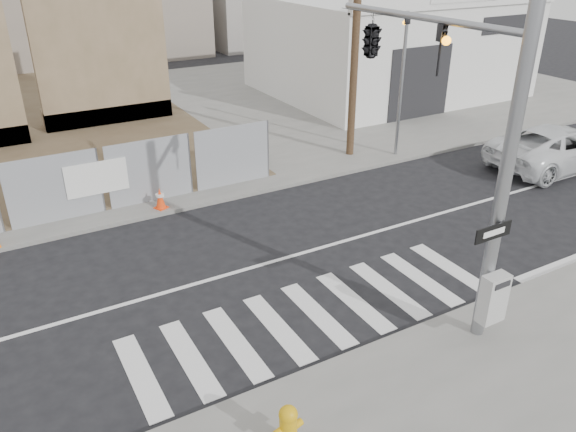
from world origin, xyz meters
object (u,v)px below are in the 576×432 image
suv (558,147)px  auto_shop (387,45)px  traffic_cone_d (160,198)px  fire_hydrant (288,427)px  signal_pole (411,83)px

suv → auto_shop: bearing=-6.3°
auto_shop → traffic_cone_d: bearing=-150.7°
fire_hydrant → suv: 16.14m
signal_pole → auto_shop: signal_pole is taller
fire_hydrant → signal_pole: bearing=20.7°
traffic_cone_d → auto_shop: bearing=29.3°
signal_pole → auto_shop: (11.50, 15.01, -2.25)m
auto_shop → traffic_cone_d: size_ratio=17.98×
auto_shop → fire_hydrant: (-16.40, -18.40, -2.00)m
suv → traffic_cone_d: bearing=77.1°
suv → traffic_cone_d: size_ratio=8.25×
signal_pole → fire_hydrant: size_ratio=8.35×
fire_hydrant → suv: size_ratio=0.15×
auto_shop → suv: auto_shop is taller
auto_shop → traffic_cone_d: auto_shop is taller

